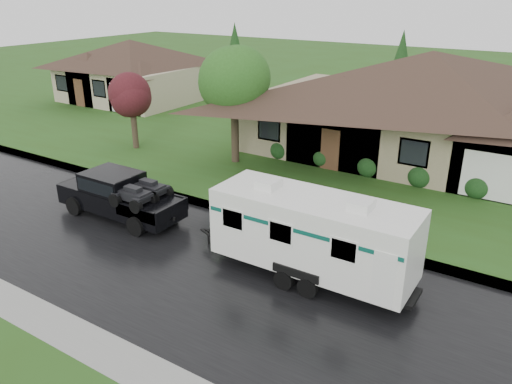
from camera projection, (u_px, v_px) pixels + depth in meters
ground at (255, 251)px, 17.90m from camera, size 140.00×140.00×0.00m
road at (222, 276)px, 16.34m from camera, size 140.00×8.00×0.01m
curb at (285, 226)px, 19.63m from camera, size 140.00×0.50×0.15m
lawn at (391, 145)px, 29.59m from camera, size 140.00×26.00×0.15m
house_main at (433, 94)px, 26.21m from camera, size 19.44×10.80×6.90m
house_far at (132, 65)px, 39.95m from camera, size 10.80×8.64×5.80m
tree_left_green at (234, 84)px, 25.12m from camera, size 3.59×3.59×5.95m
tree_red at (132, 98)px, 27.84m from camera, size 2.53×2.53×4.18m
shrub_row at (394, 170)px, 23.93m from camera, size 13.60×1.00×1.00m
pickup_truck at (118, 194)px, 20.30m from camera, size 5.55×2.11×1.85m
travel_trailer at (313, 232)px, 15.69m from camera, size 6.84×2.40×3.07m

